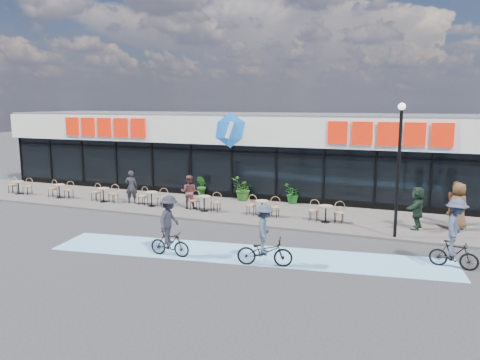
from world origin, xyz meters
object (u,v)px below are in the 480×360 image
(lamp_post, at_px, (399,159))
(potted_plant_mid, at_px, (293,194))
(cyclist_a, at_px, (169,227))
(patron_right, at_px, (189,192))
(pedestrian_a, at_px, (417,208))
(potted_plant_left, at_px, (202,186))
(pedestrian_b, at_px, (456,203))
(potted_plant_right, at_px, (242,189))
(pedestrian_c, at_px, (458,206))
(bistro_set_0, at_px, (20,186))
(patron_left, at_px, (131,187))
(cyclist_b, at_px, (455,235))

(lamp_post, bearing_deg, potted_plant_mid, 140.02)
(lamp_post, height_order, cyclist_a, lamp_post)
(patron_right, relative_size, pedestrian_a, 0.93)
(lamp_post, relative_size, potted_plant_left, 4.52)
(patron_right, xyz_separation_m, pedestrian_b, (12.00, 1.43, 0.11))
(lamp_post, height_order, potted_plant_right, lamp_post)
(potted_plant_mid, relative_size, pedestrian_a, 0.58)
(pedestrian_b, bearing_deg, pedestrian_c, 167.50)
(bistro_set_0, bearing_deg, cyclist_a, -25.18)
(potted_plant_mid, bearing_deg, bistro_set_0, -168.46)
(patron_left, height_order, cyclist_b, cyclist_b)
(potted_plant_left, distance_m, patron_left, 3.92)
(pedestrian_b, bearing_deg, potted_plant_right, 68.99)
(pedestrian_a, bearing_deg, potted_plant_right, -93.88)
(bistro_set_0, xyz_separation_m, patron_right, (10.70, 0.18, 0.37))
(potted_plant_mid, bearing_deg, cyclist_b, -44.66)
(bistro_set_0, distance_m, cyclist_b, 22.71)
(patron_left, relative_size, pedestrian_b, 0.91)
(potted_plant_left, relative_size, cyclist_b, 0.50)
(patron_left, bearing_deg, potted_plant_left, -153.54)
(potted_plant_mid, xyz_separation_m, pedestrian_a, (6.02, -2.88, 0.37))
(potted_plant_left, bearing_deg, patron_right, -76.01)
(pedestrian_c, bearing_deg, potted_plant_mid, -58.52)
(bistro_set_0, relative_size, pedestrian_c, 0.80)
(potted_plant_mid, height_order, cyclist_b, cyclist_b)
(potted_plant_right, bearing_deg, pedestrian_a, -16.87)
(bistro_set_0, xyz_separation_m, pedestrian_c, (22.72, 0.72, 0.51))
(potted_plant_right, relative_size, pedestrian_c, 0.64)
(potted_plant_right, bearing_deg, cyclist_b, -34.84)
(patron_left, height_order, pedestrian_c, pedestrian_c)
(potted_plant_left, xyz_separation_m, patron_right, (0.73, -2.92, 0.26))
(patron_left, relative_size, cyclist_b, 0.75)
(pedestrian_c, bearing_deg, potted_plant_right, -52.88)
(patron_left, bearing_deg, patron_right, 158.00)
(potted_plant_right, bearing_deg, patron_right, -123.61)
(lamp_post, bearing_deg, bistro_set_0, 176.31)
(patron_right, xyz_separation_m, cyclist_b, (11.64, -4.19, 0.19))
(lamp_post, height_order, pedestrian_a, lamp_post)
(cyclist_b, bearing_deg, bistro_set_0, 169.82)
(bistro_set_0, height_order, cyclist_b, cyclist_b)
(potted_plant_left, bearing_deg, lamp_post, -22.95)
(pedestrian_a, bearing_deg, patron_right, -76.79)
(potted_plant_left, bearing_deg, cyclist_b, -29.91)
(patron_left, xyz_separation_m, pedestrian_b, (15.31, 1.44, 0.08))
(bistro_set_0, bearing_deg, potted_plant_left, 17.28)
(potted_plant_right, relative_size, cyclist_b, 0.55)
(pedestrian_c, bearing_deg, patron_right, -38.54)
(potted_plant_mid, relative_size, pedestrian_b, 0.55)
(potted_plant_right, xyz_separation_m, cyclist_b, (9.86, -6.87, 0.39))
(potted_plant_left, relative_size, cyclist_a, 0.53)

